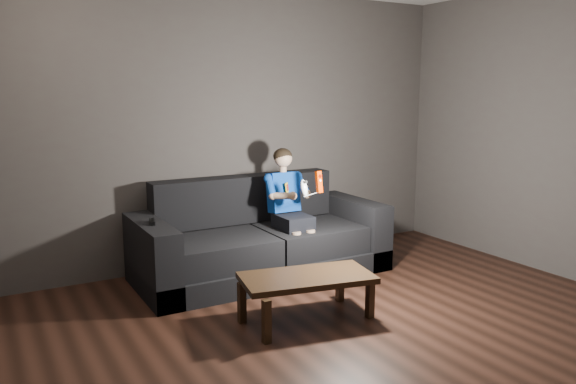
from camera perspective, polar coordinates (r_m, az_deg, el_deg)
floor at (r=3.86m, az=9.89°, el=-16.40°), size 5.00×5.00×0.00m
back_wall at (r=5.61m, az=-6.18°, el=6.40°), size 5.00×0.04×2.70m
sofa at (r=5.33m, az=-2.82°, el=-5.31°), size 2.33×1.01×0.90m
child at (r=5.29m, az=0.05°, el=-0.60°), size 0.42×0.52×1.04m
wii_remote_red at (r=4.95m, az=3.17°, el=1.03°), size 0.05×0.07×0.20m
nunchuk_white at (r=4.88m, az=1.64°, el=0.45°), size 0.08×0.10×0.15m
wii_remote_black at (r=4.79m, az=-13.65°, el=-2.96°), size 0.08×0.17×0.03m
coffee_table at (r=4.28m, az=1.92°, el=-9.03°), size 1.06×0.67×0.36m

